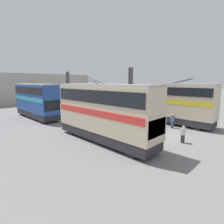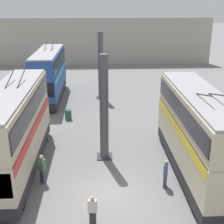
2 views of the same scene
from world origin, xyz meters
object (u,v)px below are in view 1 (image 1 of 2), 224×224
at_px(bus_left_near, 171,101).
at_px(person_aisle_foreground, 183,134).
at_px(person_by_left_row, 172,121).
at_px(bus_right_far, 36,99).
at_px(oil_drum, 75,119).
at_px(bus_right_mid, 104,109).
at_px(person_by_right_row, 129,131).

distance_m(bus_left_near, person_aisle_foreground, 7.87).
bearing_deg(person_by_left_row, bus_right_far, 131.71).
distance_m(bus_left_near, person_by_left_row, 3.23).
xyz_separation_m(person_by_left_row, oil_drum, (10.85, 6.41, -0.46)).
bearing_deg(person_aisle_foreground, oil_drum, 18.86).
relative_size(bus_right_mid, oil_drum, 12.14).
xyz_separation_m(bus_right_far, person_aisle_foreground, (-20.14, -4.72, -2.07)).
distance_m(person_aisle_foreground, oil_drum, 14.04).
distance_m(person_by_right_row, person_aisle_foreground, 4.80).
bearing_deg(oil_drum, bus_right_far, 21.03).
bearing_deg(bus_left_near, person_aisle_foreground, 125.18).
xyz_separation_m(bus_right_mid, bus_right_far, (14.77, 0.00, -0.07)).
bearing_deg(bus_right_mid, person_by_right_row, -131.95).
relative_size(bus_left_near, person_by_left_row, 6.27).
bearing_deg(person_aisle_foreground, person_by_right_row, 47.41).
height_order(person_by_left_row, person_by_right_row, person_by_right_row).
bearing_deg(bus_right_far, person_by_left_row, -152.74).
bearing_deg(bus_right_far, oil_drum, -158.97).
bearing_deg(oil_drum, person_aisle_foreground, -170.56).
bearing_deg(person_by_right_row, bus_right_far, -135.11).
bearing_deg(person_aisle_foreground, person_by_left_row, -44.53).
bearing_deg(bus_left_near, bus_right_mid, 84.74).
xyz_separation_m(bus_left_near, person_aisle_foreground, (-4.37, 6.19, -2.13)).
xyz_separation_m(bus_left_near, bus_right_far, (15.77, 10.92, -0.06)).
height_order(person_by_right_row, oil_drum, person_by_right_row).
height_order(bus_left_near, person_by_left_row, bus_left_near).
bearing_deg(oil_drum, bus_left_near, -138.11).
distance_m(bus_right_mid, bus_right_far, 14.77).
relative_size(bus_left_near, person_aisle_foreground, 6.72).
bearing_deg(bus_left_near, bus_right_far, 34.69).
relative_size(bus_right_mid, person_by_left_row, 6.38).
distance_m(bus_right_far, person_aisle_foreground, 20.79).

